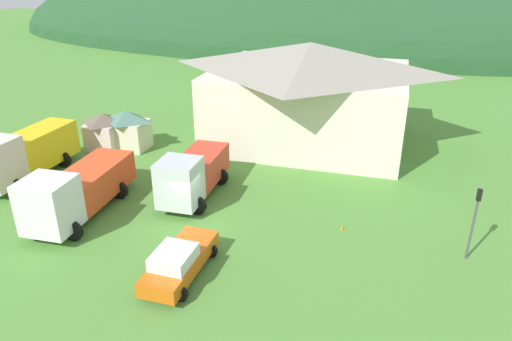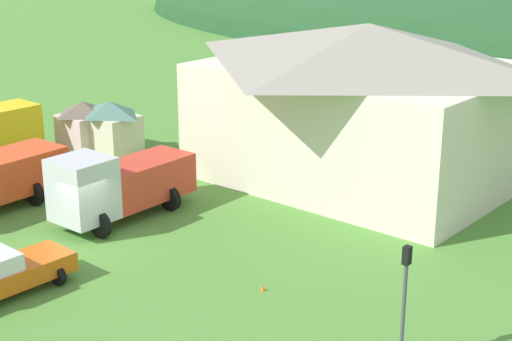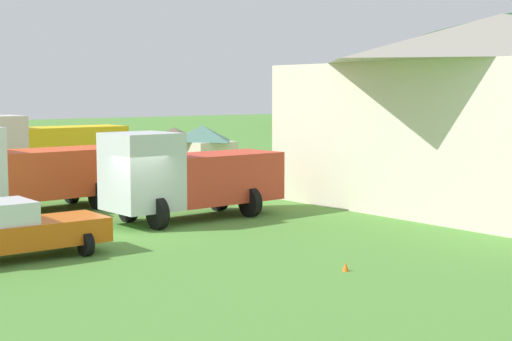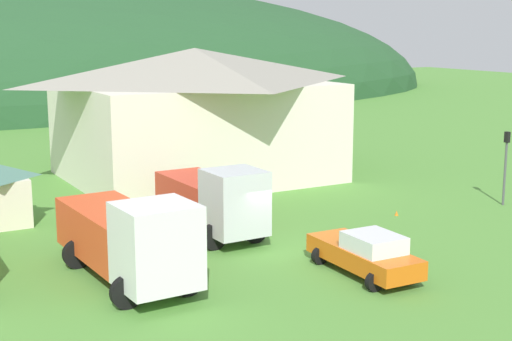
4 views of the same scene
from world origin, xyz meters
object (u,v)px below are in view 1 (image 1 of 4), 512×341
at_px(depot_building, 309,91).
at_px(flatbed_truck_yellow, 24,153).
at_px(traffic_light_east, 475,217).
at_px(play_shed_pink, 105,131).
at_px(play_shed_cream, 128,129).
at_px(tow_truck_silver, 192,174).
at_px(service_pickup_orange, 179,261).
at_px(heavy_rig_white, 77,190).
at_px(traffic_cone_near_pickup, 342,229).

relative_size(depot_building, flatbed_truck_yellow, 2.04).
xyz_separation_m(depot_building, traffic_light_east, (10.62, -14.30, -1.65)).
bearing_deg(depot_building, play_shed_pink, -156.38).
relative_size(play_shed_cream, play_shed_pink, 1.13).
xyz_separation_m(tow_truck_silver, service_pickup_orange, (2.52, -7.45, -0.81)).
bearing_deg(heavy_rig_white, play_shed_pink, -157.74).
bearing_deg(flatbed_truck_yellow, depot_building, 128.66).
bearing_deg(traffic_light_east, traffic_cone_near_pickup, 170.69).
bearing_deg(heavy_rig_white, traffic_light_east, 92.43).
bearing_deg(traffic_cone_near_pickup, service_pickup_orange, -137.25).
distance_m(tow_truck_silver, traffic_light_east, 15.62).
relative_size(play_shed_cream, heavy_rig_white, 0.39).
bearing_deg(traffic_cone_near_pickup, play_shed_pink, 159.93).
bearing_deg(play_shed_pink, traffic_cone_near_pickup, -20.07).
bearing_deg(tow_truck_silver, traffic_light_east, 80.61).
height_order(flatbed_truck_yellow, traffic_cone_near_pickup, flatbed_truck_yellow).
relative_size(play_shed_cream, flatbed_truck_yellow, 0.42).
xyz_separation_m(play_shed_pink, flatbed_truck_yellow, (-1.97, -6.25, 0.40)).
bearing_deg(flatbed_truck_yellow, traffic_cone_near_pickup, 89.41).
bearing_deg(depot_building, service_pickup_orange, -96.73).
height_order(play_shed_pink, tow_truck_silver, tow_truck_silver).
distance_m(play_shed_cream, service_pickup_orange, 17.37).
bearing_deg(play_shed_pink, service_pickup_orange, -47.14).
relative_size(flatbed_truck_yellow, traffic_cone_near_pickup, 16.36).
height_order(play_shed_pink, traffic_light_east, traffic_light_east).
height_order(depot_building, heavy_rig_white, depot_building).
bearing_deg(flatbed_truck_yellow, service_pickup_orange, 65.27).
height_order(depot_building, tow_truck_silver, depot_building).
relative_size(play_shed_cream, traffic_cone_near_pickup, 6.82).
bearing_deg(traffic_cone_near_pickup, heavy_rig_white, -169.46).
xyz_separation_m(depot_building, play_shed_cream, (-12.88, -5.77, -2.46)).
relative_size(play_shed_pink, service_pickup_orange, 0.56).
xyz_separation_m(service_pickup_orange, traffic_light_east, (12.93, 5.23, 1.53)).
relative_size(depot_building, traffic_light_east, 4.13).
height_order(service_pickup_orange, traffic_cone_near_pickup, service_pickup_orange).
distance_m(depot_building, service_pickup_orange, 19.92).
bearing_deg(depot_building, play_shed_cream, -155.88).
bearing_deg(flatbed_truck_yellow, tow_truck_silver, 93.82).
bearing_deg(heavy_rig_white, tow_truck_silver, 124.17).
xyz_separation_m(depot_building, play_shed_pink, (-14.53, -6.35, -2.54)).
xyz_separation_m(play_shed_cream, play_shed_pink, (-1.66, -0.59, -0.08)).
bearing_deg(traffic_light_east, play_shed_cream, 160.04).
bearing_deg(play_shed_cream, play_shed_pink, -160.44).
relative_size(flatbed_truck_yellow, tow_truck_silver, 1.13).
bearing_deg(service_pickup_orange, play_shed_cream, -141.28).
distance_m(play_shed_cream, traffic_cone_near_pickup, 18.95).
bearing_deg(traffic_cone_near_pickup, tow_truck_silver, 172.59).
bearing_deg(play_shed_pink, heavy_rig_white, -65.48).
bearing_deg(traffic_light_east, service_pickup_orange, -157.97).
xyz_separation_m(play_shed_pink, tow_truck_silver, (9.71, -5.73, 0.17)).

